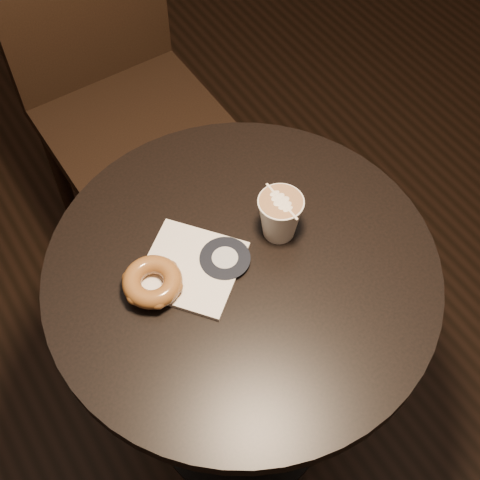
% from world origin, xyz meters
% --- Properties ---
extents(cafe_table, '(0.70, 0.70, 0.75)m').
position_xyz_m(cafe_table, '(0.00, 0.00, 0.55)').
color(cafe_table, black).
rests_on(cafe_table, ground).
extents(chair, '(0.44, 0.44, 1.09)m').
position_xyz_m(chair, '(0.09, 0.75, 0.61)').
color(chair, black).
rests_on(chair, ground).
extents(pastry_bag, '(0.23, 0.23, 0.01)m').
position_xyz_m(pastry_bag, '(-0.08, 0.04, 0.75)').
color(pastry_bag, white).
rests_on(pastry_bag, cafe_table).
extents(doughnut, '(0.10, 0.10, 0.03)m').
position_xyz_m(doughnut, '(-0.15, 0.04, 0.77)').
color(doughnut, brown).
rests_on(doughnut, pastry_bag).
extents(latte_cup, '(0.08, 0.08, 0.09)m').
position_xyz_m(latte_cup, '(0.10, 0.03, 0.80)').
color(latte_cup, white).
rests_on(latte_cup, cafe_table).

